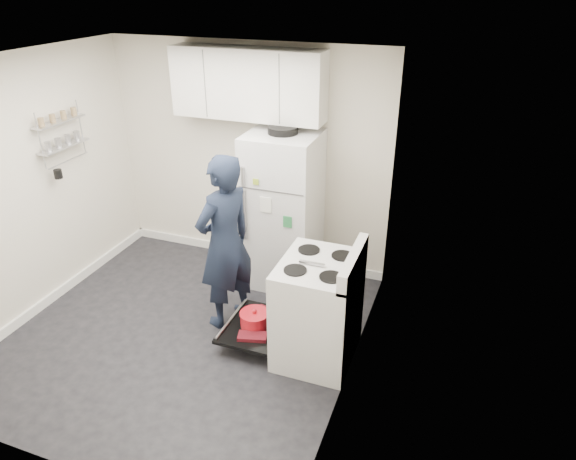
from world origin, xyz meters
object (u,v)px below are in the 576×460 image
at_px(electric_range, 317,311).
at_px(refrigerator, 283,210).
at_px(open_oven_door, 255,323).
at_px(person, 225,243).

distance_m(electric_range, refrigerator, 1.37).
bearing_deg(electric_range, refrigerator, 123.35).
bearing_deg(open_oven_door, refrigerator, 96.97).
bearing_deg(person, electric_range, 101.61).
relative_size(electric_range, open_oven_door, 1.57).
bearing_deg(electric_range, open_oven_door, -179.62).
relative_size(refrigerator, person, 1.02).
height_order(open_oven_door, person, person).
relative_size(open_oven_door, person, 0.41).
bearing_deg(refrigerator, person, -104.94).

